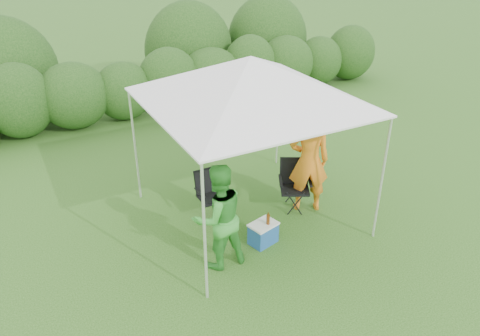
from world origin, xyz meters
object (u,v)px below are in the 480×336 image
woman (218,217)px  canopy (251,80)px  chair_left (210,190)px  man (309,161)px  cooler (263,233)px  chair_right (294,181)px

woman → canopy: bearing=-139.4°
chair_left → man: 1.77m
canopy → woman: size_ratio=1.87×
canopy → cooler: (-0.19, -0.80, -2.28)m
woman → man: bearing=-163.5°
chair_left → cooler: bearing=-73.4°
woman → chair_left: bearing=-110.9°
chair_left → man: bearing=-22.9°
chair_right → man: bearing=-17.1°
chair_right → cooler: 1.30m
man → woman: man is taller
canopy → chair_right: (0.86, -0.10, -1.95)m
chair_left → cooler: 1.27m
chair_right → man: (0.16, -0.16, 0.44)m
chair_right → man: 0.50m
chair_left → woman: woman is taller
chair_left → man: size_ratio=0.44×
chair_left → woman: bearing=-110.5°
canopy → man: 1.84m
man → woman: size_ratio=1.15×
chair_right → cooler: bearing=-117.9°
chair_right → man: size_ratio=0.47×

